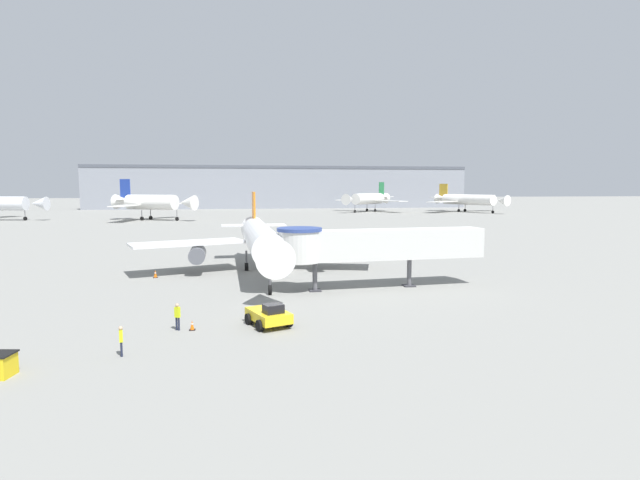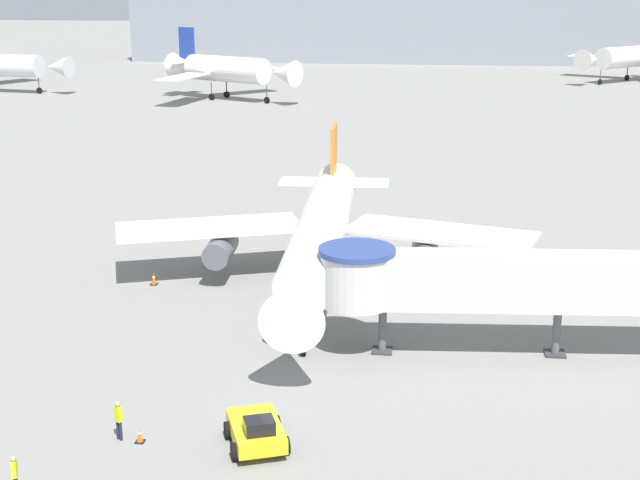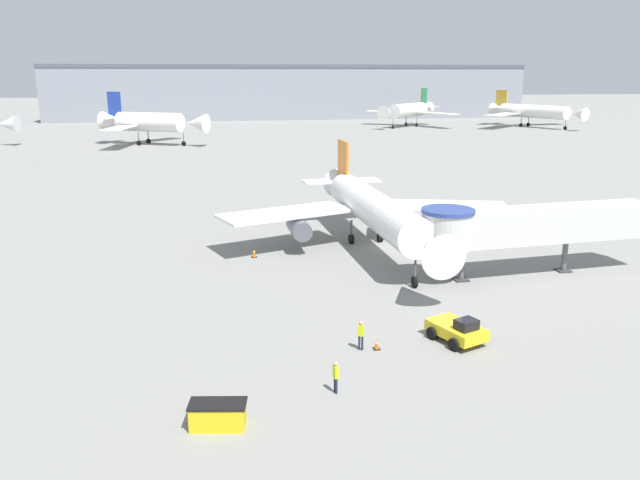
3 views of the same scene
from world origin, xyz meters
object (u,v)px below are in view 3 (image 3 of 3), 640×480
object	(u,v)px
service_container_yellow	(218,415)
traffic_cone_apron_front	(377,344)
jet_bridge	(522,225)
pushback_tug_yellow	(458,330)
traffic_cone_port_wing	(254,253)
background_jet_blue_tail	(148,122)
background_jet_green_tail	(409,110)
main_airplane	(372,209)
ground_crew_marshaller	(361,333)
background_jet_gold_tail	(532,111)
ground_crew_wing_walker	(336,375)

from	to	relation	value
service_container_yellow	traffic_cone_apron_front	bearing A→B (deg)	35.90
service_container_yellow	traffic_cone_apron_front	distance (m)	11.66
jet_bridge	pushback_tug_yellow	distance (m)	15.48
service_container_yellow	traffic_cone_apron_front	xyz separation A→B (m)	(9.44, 6.84, -0.29)
traffic_cone_port_wing	background_jet_blue_tail	bearing A→B (deg)	100.00
service_container_yellow	pushback_tug_yellow	bearing A→B (deg)	25.85
jet_bridge	background_jet_green_tail	distance (m)	146.25
main_airplane	service_container_yellow	size ratio (longest dim) A/B	10.70
ground_crew_marshaller	service_container_yellow	bearing A→B (deg)	69.88
main_airplane	background_jet_blue_tail	world-z (taller)	background_jet_blue_tail
traffic_cone_port_wing	background_jet_gold_tail	distance (m)	156.13
main_airplane	ground_crew_wing_walker	size ratio (longest dim) A/B	17.47
traffic_cone_port_wing	background_jet_blue_tail	distance (m)	96.74
main_airplane	jet_bridge	distance (m)	13.91
jet_bridge	background_jet_blue_tail	size ratio (longest dim) A/B	0.75
traffic_cone_apron_front	jet_bridge	bearing A→B (deg)	37.69
main_airplane	traffic_cone_apron_front	xyz separation A→B (m)	(-5.35, -21.60, -3.47)
jet_bridge	ground_crew_marshaller	size ratio (longest dim) A/B	10.93
jet_bridge	background_jet_green_tail	world-z (taller)	background_jet_green_tail
traffic_cone_port_wing	ground_crew_marshaller	xyz separation A→B (m)	(4.78, -20.41, 0.67)
pushback_tug_yellow	background_jet_gold_tail	world-z (taller)	background_jet_gold_tail
main_airplane	traffic_cone_apron_front	world-z (taller)	main_airplane
pushback_tug_yellow	background_jet_green_tail	bearing A→B (deg)	51.81
traffic_cone_apron_front	ground_crew_wing_walker	distance (m)	5.86
pushback_tug_yellow	traffic_cone_apron_front	size ratio (longest dim) A/B	6.05
main_airplane	background_jet_gold_tail	bearing A→B (deg)	54.23
ground_crew_marshaller	background_jet_green_tail	distance (m)	161.95
jet_bridge	ground_crew_wing_walker	bearing A→B (deg)	-143.12
service_container_yellow	ground_crew_wing_walker	world-z (taller)	ground_crew_wing_walker
main_airplane	ground_crew_wing_walker	world-z (taller)	main_airplane
service_container_yellow	background_jet_blue_tail	distance (m)	123.28
traffic_cone_port_wing	traffic_cone_apron_front	xyz separation A→B (m)	(5.72, -20.51, -0.07)
jet_bridge	ground_crew_marshaller	distance (m)	19.96
main_airplane	background_jet_gold_tail	xyz separation A→B (m)	(82.52, 123.81, 0.93)
background_jet_green_tail	background_jet_gold_tail	xyz separation A→B (m)	(36.20, -7.81, -0.26)
pushback_tug_yellow	main_airplane	bearing A→B (deg)	68.16
traffic_cone_port_wing	ground_crew_wing_walker	world-z (taller)	ground_crew_wing_walker
background_jet_gold_tail	service_container_yellow	bearing A→B (deg)	-146.55
jet_bridge	ground_crew_wing_walker	distance (m)	24.87
main_airplane	traffic_cone_apron_front	size ratio (longest dim) A/B	45.32
service_container_yellow	traffic_cone_apron_front	size ratio (longest dim) A/B	4.24
background_jet_green_tail	ground_crew_marshaller	bearing A→B (deg)	-61.90
ground_crew_wing_walker	traffic_cone_port_wing	bearing A→B (deg)	-8.63
traffic_cone_port_wing	background_jet_green_tail	size ratio (longest dim) A/B	0.03
traffic_cone_port_wing	background_jet_blue_tail	xyz separation A→B (m)	(-16.78, 95.16, 4.77)
background_jet_gold_tail	jet_bridge	bearing A→B (deg)	-142.53
traffic_cone_port_wing	ground_crew_marshaller	distance (m)	20.97
traffic_cone_apron_front	background_jet_blue_tail	world-z (taller)	background_jet_blue_tail
ground_crew_marshaller	background_jet_green_tail	bearing A→B (deg)	-78.32
main_airplane	background_jet_blue_tail	distance (m)	98.12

